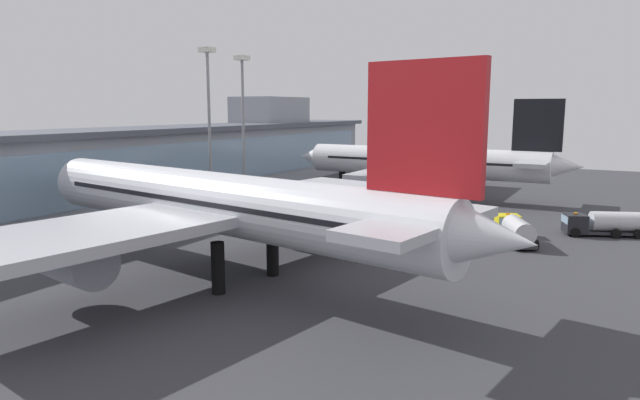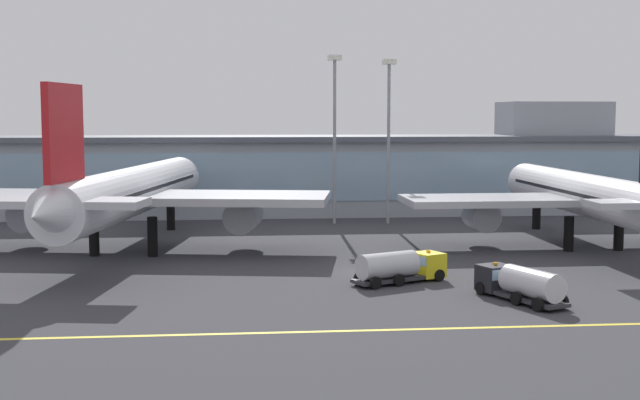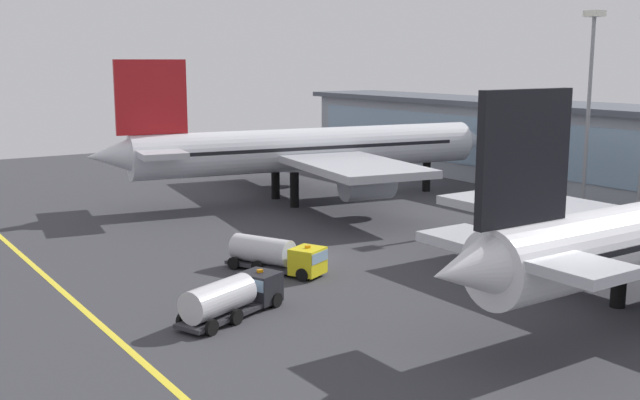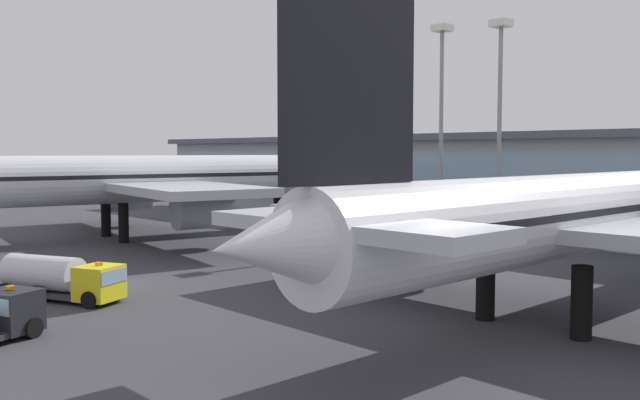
# 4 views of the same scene
# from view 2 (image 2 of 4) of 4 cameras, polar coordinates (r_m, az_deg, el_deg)

# --- Properties ---
(ground_plane) EXTENTS (180.00, 180.00, 0.00)m
(ground_plane) POSITION_cam_2_polar(r_m,az_deg,el_deg) (82.94, 3.12, -4.85)
(ground_plane) COLOR #38383D
(taxiway_centreline_stripe) EXTENTS (144.00, 0.50, 0.01)m
(taxiway_centreline_stripe) POSITION_cam_2_polar(r_m,az_deg,el_deg) (61.78, 6.19, -8.57)
(taxiway_centreline_stripe) COLOR yellow
(taxiway_centreline_stripe) RESTS_ON ground
(terminal_building) EXTENTS (128.01, 14.00, 17.16)m
(terminal_building) POSITION_cam_2_polar(r_m,az_deg,el_deg) (130.94, 0.73, 1.90)
(terminal_building) COLOR #9399A3
(terminal_building) RESTS_ON ground
(airliner_near_left) EXTENTS (44.82, 54.52, 17.91)m
(airliner_near_left) POSITION_cam_2_polar(r_m,az_deg,el_deg) (96.95, -12.48, 0.46)
(airliner_near_left) COLOR black
(airliner_near_left) RESTS_ON ground
(airliner_near_right) EXTENTS (41.59, 47.74, 16.25)m
(airliner_near_right) POSITION_cam_2_polar(r_m,az_deg,el_deg) (102.56, 17.23, 0.27)
(airliner_near_right) COLOR black
(airliner_near_right) RESTS_ON ground
(fuel_tanker_truck) EXTENTS (5.74, 9.29, 2.90)m
(fuel_tanker_truck) POSITION_cam_2_polar(r_m,az_deg,el_deg) (72.14, 13.07, -5.38)
(fuel_tanker_truck) COLOR black
(fuel_tanker_truck) RESTS_ON ground
(baggage_tug_near) EXTENTS (9.22, 6.09, 2.90)m
(baggage_tug_near) POSITION_cam_2_polar(r_m,az_deg,el_deg) (78.12, 5.51, -4.41)
(baggage_tug_near) COLOR black
(baggage_tug_near) RESTS_ON ground
(apron_light_mast_west) EXTENTS (1.80, 1.80, 22.75)m
(apron_light_mast_west) POSITION_cam_2_polar(r_m,az_deg,el_deg) (119.22, 4.61, 5.60)
(apron_light_mast_west) COLOR gray
(apron_light_mast_west) RESTS_ON ground
(apron_light_mast_centre) EXTENTS (1.80, 1.80, 23.30)m
(apron_light_mast_centre) POSITION_cam_2_polar(r_m,az_deg,el_deg) (118.58, 0.98, 5.76)
(apron_light_mast_centre) COLOR gray
(apron_light_mast_centre) RESTS_ON ground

